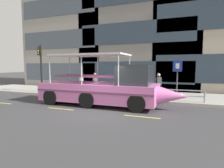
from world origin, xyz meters
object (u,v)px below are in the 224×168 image
object	(u,v)px
duck_tour_boat	(106,88)
pedestrian_near_stern	(81,81)
pedestrian_near_bow	(159,83)
parking_sign	(177,73)
traffic_light_pole	(41,64)
pedestrian_mid_right	(95,81)
pedestrian_mid_left	(120,82)

from	to	relation	value
duck_tour_boat	pedestrian_near_stern	bearing A→B (deg)	139.47
duck_tour_boat	pedestrian_near_bow	bearing A→B (deg)	49.43
parking_sign	pedestrian_near_bow	size ratio (longest dim) A/B	1.52
pedestrian_near_bow	parking_sign	bearing A→B (deg)	-26.44
traffic_light_pole	duck_tour_boat	world-z (taller)	traffic_light_pole
parking_sign	pedestrian_mid_right	xyz separation A→B (m)	(-6.60, 0.72, -0.79)
duck_tour_boat	pedestrian_near_stern	distance (m)	4.75
parking_sign	pedestrian_mid_left	bearing A→B (deg)	171.32
pedestrian_mid_right	pedestrian_near_stern	xyz separation A→B (m)	(-1.15, -0.29, 0.00)
parking_sign	pedestrian_mid_left	distance (m)	4.50
duck_tour_boat	pedestrian_near_bow	world-z (taller)	duck_tour_boat
traffic_light_pole	pedestrian_mid_right	world-z (taller)	traffic_light_pole
pedestrian_near_stern	duck_tour_boat	bearing A→B (deg)	-40.53
traffic_light_pole	pedestrian_near_stern	world-z (taller)	traffic_light_pole
traffic_light_pole	pedestrian_mid_right	size ratio (longest dim) A/B	2.40
pedestrian_near_bow	pedestrian_mid_right	distance (m)	5.28
parking_sign	pedestrian_mid_right	bearing A→B (deg)	173.76
traffic_light_pole	pedestrian_near_stern	xyz separation A→B (m)	(3.59, 0.81, -1.47)
pedestrian_near_bow	pedestrian_mid_left	distance (m)	3.06
pedestrian_near_stern	pedestrian_mid_left	bearing A→B (deg)	3.93
traffic_light_pole	pedestrian_mid_left	distance (m)	7.20
pedestrian_near_stern	traffic_light_pole	bearing A→B (deg)	-167.27
pedestrian_mid_left	traffic_light_pole	bearing A→B (deg)	-171.49
parking_sign	pedestrian_near_stern	bearing A→B (deg)	176.79
pedestrian_mid_left	pedestrian_mid_right	distance (m)	2.23
pedestrian_near_bow	pedestrian_mid_right	world-z (taller)	pedestrian_near_bow
parking_sign	pedestrian_near_bow	xyz separation A→B (m)	(-1.32, 0.65, -0.76)
traffic_light_pole	pedestrian_mid_right	bearing A→B (deg)	13.04
traffic_light_pole	pedestrian_mid_left	world-z (taller)	traffic_light_pole
traffic_light_pole	pedestrian_near_bow	world-z (taller)	traffic_light_pole
pedestrian_near_bow	duck_tour_boat	bearing A→B (deg)	-130.57
pedestrian_mid_left	duck_tour_boat	bearing A→B (deg)	-86.07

